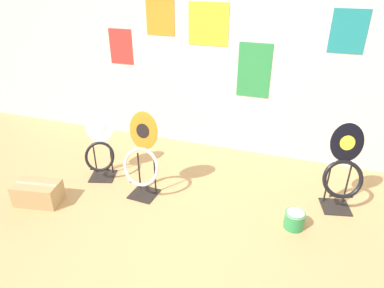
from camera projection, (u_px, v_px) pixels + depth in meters
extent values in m
plane|color=tan|center=(152.00, 283.00, 2.69)|extent=(14.00, 14.00, 0.00)
cube|color=silver|center=(231.00, 52.00, 4.13)|extent=(8.00, 0.06, 2.60)
cube|color=teal|center=(349.00, 32.00, 3.60)|extent=(0.37, 0.01, 0.46)
cube|color=yellow|center=(208.00, 24.00, 4.05)|extent=(0.49, 0.01, 0.49)
cube|color=orange|center=(160.00, 14.00, 4.18)|extent=(0.38, 0.01, 0.50)
cube|color=#2D8E47|center=(254.00, 71.00, 4.11)|extent=(0.40, 0.01, 0.66)
cube|color=red|center=(121.00, 47.00, 4.55)|extent=(0.34, 0.01, 0.46)
cube|color=black|center=(144.00, 194.00, 3.74)|extent=(0.30, 0.30, 0.01)
cylinder|color=black|center=(139.00, 171.00, 3.75)|extent=(0.02, 0.02, 0.44)
cylinder|color=black|center=(155.00, 174.00, 3.68)|extent=(0.02, 0.02, 0.44)
cylinder|color=black|center=(139.00, 184.00, 3.60)|extent=(0.22, 0.03, 0.02)
torus|color=silver|center=(141.00, 167.00, 3.56)|extent=(0.42, 0.20, 0.40)
ellipsoid|color=orange|center=(143.00, 131.00, 3.47)|extent=(0.33, 0.12, 0.40)
ellipsoid|color=black|center=(143.00, 131.00, 3.46)|extent=(0.15, 0.04, 0.15)
sphere|color=silver|center=(135.00, 148.00, 3.56)|extent=(0.02, 0.02, 0.02)
sphere|color=silver|center=(151.00, 151.00, 3.50)|extent=(0.02, 0.02, 0.02)
cube|color=black|center=(335.00, 207.00, 3.54)|extent=(0.34, 0.34, 0.01)
cylinder|color=black|center=(327.00, 183.00, 3.53)|extent=(0.02, 0.02, 0.46)
cylinder|color=black|center=(347.00, 184.00, 3.51)|extent=(0.02, 0.02, 0.46)
cylinder|color=black|center=(341.00, 196.00, 3.39)|extent=(0.22, 0.07, 0.02)
torus|color=black|center=(343.00, 179.00, 3.36)|extent=(0.42, 0.27, 0.38)
ellipsoid|color=black|center=(347.00, 143.00, 3.29)|extent=(0.33, 0.17, 0.38)
ellipsoid|color=yellow|center=(348.00, 143.00, 3.28)|extent=(0.15, 0.07, 0.15)
sphere|color=silver|center=(335.00, 161.00, 3.35)|extent=(0.02, 0.02, 0.02)
sphere|color=silver|center=(353.00, 162.00, 3.34)|extent=(0.02, 0.02, 0.02)
cube|color=black|center=(103.00, 176.00, 4.06)|extent=(0.35, 0.35, 0.01)
cylinder|color=black|center=(95.00, 159.00, 4.07)|extent=(0.02, 0.02, 0.34)
cylinder|color=black|center=(111.00, 160.00, 4.06)|extent=(0.02, 0.02, 0.34)
cylinder|color=black|center=(100.00, 169.00, 3.93)|extent=(0.22, 0.08, 0.02)
torus|color=black|center=(100.00, 156.00, 3.92)|extent=(0.39, 0.29, 0.32)
ellipsoid|color=white|center=(100.00, 125.00, 3.90)|extent=(0.36, 0.25, 0.39)
ellipsoid|color=silver|center=(99.00, 125.00, 3.88)|extent=(0.16, 0.10, 0.15)
sphere|color=silver|center=(92.00, 143.00, 3.93)|extent=(0.02, 0.02, 0.02)
sphere|color=silver|center=(108.00, 143.00, 3.92)|extent=(0.02, 0.02, 0.02)
cylinder|color=#2D8E4C|center=(294.00, 220.00, 3.24)|extent=(0.19, 0.19, 0.17)
torus|color=silver|center=(295.00, 213.00, 3.20)|extent=(0.19, 0.19, 0.01)
cylinder|color=#B2B2B7|center=(296.00, 213.00, 3.20)|extent=(0.17, 0.17, 0.00)
cube|color=tan|center=(38.00, 193.00, 3.57)|extent=(0.50, 0.34, 0.23)
cube|color=#B7AD89|center=(36.00, 184.00, 3.52)|extent=(0.45, 0.12, 0.00)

